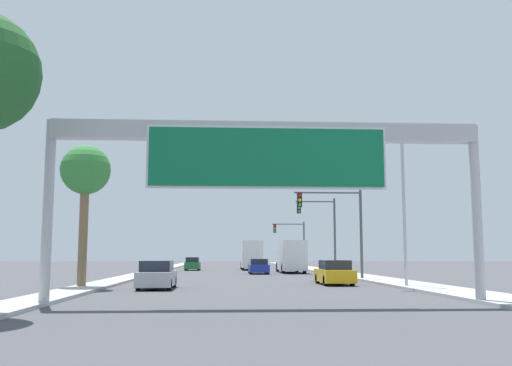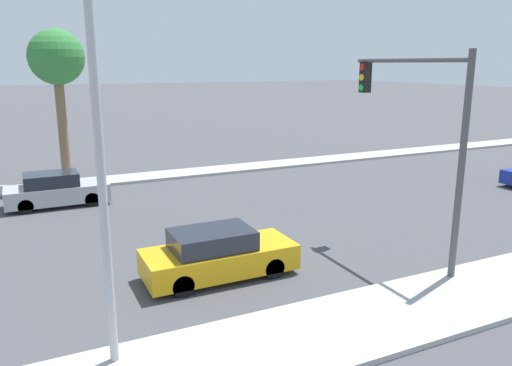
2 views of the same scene
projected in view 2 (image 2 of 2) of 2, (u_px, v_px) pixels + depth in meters
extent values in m
cube|color=#AAAAAA|center=(485.00, 145.00, 39.47)|extent=(2.00, 120.00, 0.15)
cylinder|color=black|center=(512.00, 179.00, 26.64)|extent=(0.22, 0.64, 0.64)
cube|color=gold|center=(220.00, 259.00, 15.07)|extent=(1.84, 4.59, 0.76)
cube|color=#1E232D|center=(212.00, 239.00, 14.81)|extent=(1.62, 2.39, 0.57)
cylinder|color=black|center=(251.00, 250.00, 16.43)|extent=(0.22, 0.64, 0.64)
cylinder|color=black|center=(274.00, 268.00, 15.01)|extent=(0.22, 0.64, 0.64)
cylinder|color=black|center=(167.00, 265.00, 15.24)|extent=(0.22, 0.64, 0.64)
cylinder|color=black|center=(183.00, 286.00, 13.81)|extent=(0.22, 0.64, 0.64)
cube|color=#A5A8AD|center=(58.00, 193.00, 22.69)|extent=(1.83, 4.43, 0.77)
cube|color=#1E232D|center=(51.00, 179.00, 22.44)|extent=(1.61, 2.30, 0.58)
cylinder|color=black|center=(87.00, 191.00, 24.03)|extent=(0.22, 0.64, 0.64)
cylinder|color=black|center=(92.00, 199.00, 22.62)|extent=(0.22, 0.64, 0.64)
cylinder|color=black|center=(25.00, 198.00, 22.88)|extent=(0.22, 0.64, 0.64)
cylinder|color=black|center=(26.00, 206.00, 21.47)|extent=(0.22, 0.64, 0.64)
cylinder|color=#4C4C4F|center=(461.00, 171.00, 14.13)|extent=(0.20, 0.20, 6.71)
cylinder|color=#4C4C4F|center=(408.00, 60.00, 15.59)|extent=(4.95, 0.14, 0.14)
cube|color=black|center=(365.00, 77.00, 17.55)|extent=(0.35, 0.28, 1.05)
cylinder|color=red|center=(362.00, 67.00, 17.40)|extent=(0.22, 0.04, 0.22)
cylinder|color=yellow|center=(362.00, 77.00, 17.48)|extent=(0.22, 0.04, 0.22)
cylinder|color=green|center=(361.00, 88.00, 17.56)|extent=(0.22, 0.04, 0.22)
cylinder|color=brown|center=(62.00, 122.00, 26.11)|extent=(0.49, 0.49, 6.64)
sphere|color=#337F38|center=(56.00, 57.00, 25.34)|extent=(2.80, 2.80, 2.80)
cylinder|color=#B2B2B7|center=(101.00, 165.00, 9.67)|extent=(0.18, 0.18, 8.79)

